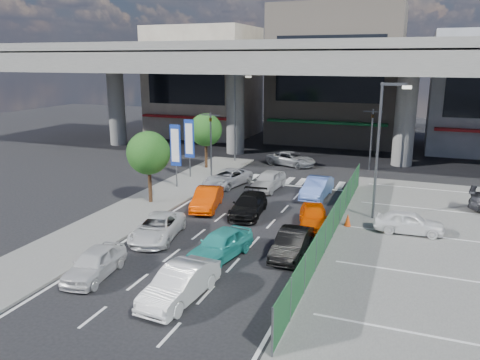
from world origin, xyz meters
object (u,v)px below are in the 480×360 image
at_px(street_lamp_left, 237,110).
at_px(wagon_silver_front_left, 227,178).
at_px(signboard_near, 176,147).
at_px(taxi_teal_mid, 221,244).
at_px(street_lamp_right, 381,140).
at_px(kei_truck_front_right, 317,188).
at_px(parked_sedan_white, 409,222).
at_px(hatch_white_back_mid, 180,284).
at_px(traffic_cone, 348,220).
at_px(tree_near, 148,153).
at_px(van_white_back_left, 95,263).
at_px(tree_far, 206,130).
at_px(hatch_black_mid_right, 292,244).
at_px(crossing_wagon_silver, 291,159).
at_px(traffic_light_left, 211,128).
at_px(sedan_white_mid_left, 157,228).
at_px(traffic_light_right, 372,124).
at_px(taxi_orange_right, 313,217).
at_px(taxi_orange_left, 207,199).
at_px(signboard_far, 189,140).
at_px(sedan_white_front_mid, 268,180).
at_px(sedan_black_mid, 249,205).

bearing_deg(street_lamp_left, wagon_silver_front_left, -73.58).
xyz_separation_m(signboard_near, taxi_teal_mid, (7.93, -10.40, -2.37)).
bearing_deg(street_lamp_right, kei_truck_front_right, 141.94).
height_order(street_lamp_right, parked_sedan_white, street_lamp_right).
height_order(hatch_white_back_mid, traffic_cone, hatch_white_back_mid).
distance_m(street_lamp_left, wagon_silver_front_left, 9.43).
bearing_deg(tree_near, van_white_back_left, -71.67).
bearing_deg(street_lamp_left, tree_far, -112.84).
bearing_deg(taxi_teal_mid, van_white_back_left, -128.16).
height_order(tree_near, hatch_black_mid_right, tree_near).
bearing_deg(tree_far, crossing_wagon_silver, 30.14).
xyz_separation_m(traffic_light_left, parked_sedan_white, (15.25, -7.86, -3.25)).
relative_size(sedan_white_mid_left, kei_truck_front_right, 1.06).
xyz_separation_m(tree_near, wagon_silver_front_left, (3.07, 5.88, -2.77)).
bearing_deg(taxi_teal_mid, traffic_light_right, 88.33).
bearing_deg(taxi_teal_mid, taxi_orange_right, 70.63).
height_order(hatch_white_back_mid, parked_sedan_white, hatch_white_back_mid).
distance_m(street_lamp_left, crossing_wagon_silver, 6.58).
height_order(hatch_white_back_mid, sedan_white_mid_left, hatch_white_back_mid).
distance_m(taxi_orange_left, crossing_wagon_silver, 14.15).
relative_size(traffic_light_left, hatch_white_back_mid, 1.24).
bearing_deg(signboard_near, signboard_far, 97.59).
distance_m(sedan_white_mid_left, taxi_orange_right, 8.65).
bearing_deg(street_lamp_right, taxi_orange_left, -170.49).
xyz_separation_m(van_white_back_left, taxi_teal_mid, (4.35, 3.78, 0.06)).
bearing_deg(traffic_light_left, signboard_near, -104.02).
relative_size(hatch_white_back_mid, crossing_wagon_silver, 0.94).
height_order(hatch_white_back_mid, kei_truck_front_right, same).
height_order(van_white_back_left, taxi_orange_right, taxi_orange_right).
bearing_deg(taxi_orange_left, taxi_orange_right, -21.16).
distance_m(wagon_silver_front_left, sedan_white_front_mid, 3.19).
bearing_deg(street_lamp_right, street_lamp_left, 138.37).
xyz_separation_m(hatch_white_back_mid, wagon_silver_front_left, (-4.75, 16.57, -0.07)).
xyz_separation_m(taxi_orange_right, crossing_wagon_silver, (-5.23, 15.11, -0.04)).
distance_m(street_lamp_left, sedan_white_mid_left, 19.99).
xyz_separation_m(traffic_light_left, sedan_black_mid, (6.03, -7.92, -3.31)).
bearing_deg(sedan_white_front_mid, signboard_far, 175.57).
bearing_deg(tree_far, street_lamp_left, 67.16).
height_order(van_white_back_left, taxi_orange_left, taxi_orange_left).
height_order(street_lamp_right, sedan_black_mid, street_lamp_right).
bearing_deg(wagon_silver_front_left, crossing_wagon_silver, 85.58).
relative_size(tree_near, taxi_orange_right, 1.23).
relative_size(crossing_wagon_silver, parked_sedan_white, 1.22).
height_order(sedan_white_front_mid, crossing_wagon_silver, sedan_white_front_mid).
bearing_deg(kei_truck_front_right, traffic_cone, -58.71).
xyz_separation_m(street_lamp_right, signboard_near, (-14.37, 1.99, -1.71)).
bearing_deg(sedan_black_mid, taxi_orange_left, 169.56).
distance_m(street_lamp_right, tree_far, 17.27).
bearing_deg(van_white_back_left, tree_near, 101.41).
relative_size(wagon_silver_front_left, traffic_cone, 6.02).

